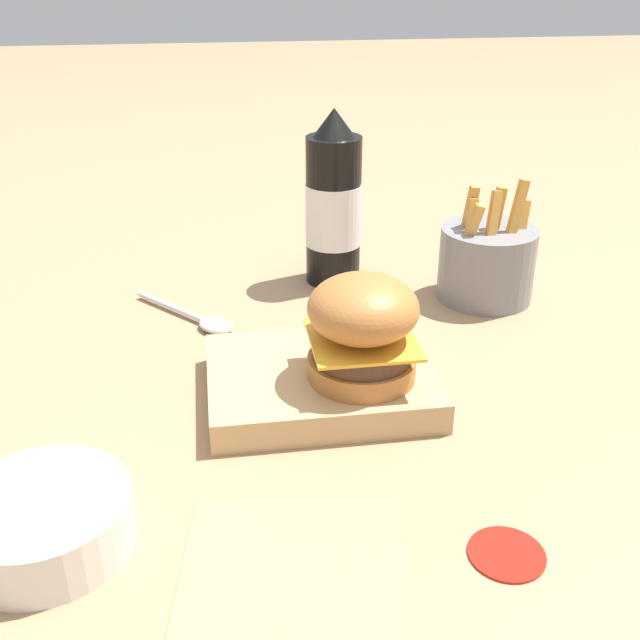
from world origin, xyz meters
name	(u,v)px	position (x,y,z in m)	size (l,w,h in m)	color
ground_plane	(388,410)	(0.00, 0.00, 0.00)	(6.00, 6.00, 0.00)	#9E7A56
serving_board	(320,381)	(-0.06, 0.04, 0.01)	(0.21, 0.17, 0.03)	tan
burger	(363,328)	(-0.02, 0.01, 0.08)	(0.10, 0.10, 0.10)	#AD6B33
ketchup_bottle	(335,206)	(0.00, 0.31, 0.10)	(0.07, 0.07, 0.22)	black
fries_basket	(486,262)	(0.17, 0.22, 0.05)	(0.11, 0.11, 0.15)	slate
side_bowl	(43,520)	(-0.28, -0.13, 0.02)	(0.13, 0.13, 0.04)	silver
spoon	(204,321)	(-0.17, 0.20, 0.01)	(0.12, 0.13, 0.01)	silver
ketchup_puddle	(507,553)	(0.04, -0.19, 0.00)	(0.05, 0.05, 0.00)	#B21E14
parchment_square	(294,576)	(-0.11, -0.19, 0.00)	(0.18, 0.18, 0.00)	tan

